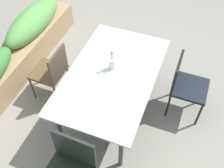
{
  "coord_description": "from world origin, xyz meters",
  "views": [
    {
      "loc": [
        -2.15,
        -0.88,
        3.1
      ],
      "look_at": [
        -0.09,
        -0.1,
        0.55
      ],
      "focal_mm": 42.74,
      "sensor_mm": 36.0,
      "label": 1
    }
  ],
  "objects_px": {
    "chair_far_side": "(52,70)",
    "flower_vase": "(112,62)",
    "chair_near_right": "(185,83)",
    "dining_table": "(112,77)",
    "planter_box": "(12,57)"
  },
  "relations": [
    {
      "from": "chair_near_right",
      "to": "flower_vase",
      "type": "distance_m",
      "value": 1.0
    },
    {
      "from": "dining_table",
      "to": "chair_near_right",
      "type": "xyz_separation_m",
      "value": [
        0.39,
        -0.86,
        -0.18
      ]
    },
    {
      "from": "dining_table",
      "to": "planter_box",
      "type": "height_order",
      "value": "same"
    },
    {
      "from": "chair_near_right",
      "to": "planter_box",
      "type": "distance_m",
      "value": 2.54
    },
    {
      "from": "dining_table",
      "to": "flower_vase",
      "type": "height_order",
      "value": "flower_vase"
    },
    {
      "from": "dining_table",
      "to": "chair_far_side",
      "type": "bearing_deg",
      "value": 91.04
    },
    {
      "from": "chair_far_side",
      "to": "dining_table",
      "type": "bearing_deg",
      "value": -88.11
    },
    {
      "from": "planter_box",
      "to": "chair_far_side",
      "type": "bearing_deg",
      "value": -100.83
    },
    {
      "from": "flower_vase",
      "to": "planter_box",
      "type": "distance_m",
      "value": 1.7
    },
    {
      "from": "planter_box",
      "to": "dining_table",
      "type": "bearing_deg",
      "value": -94.68
    },
    {
      "from": "chair_near_right",
      "to": "dining_table",
      "type": "bearing_deg",
      "value": -65.83
    },
    {
      "from": "chair_far_side",
      "to": "flower_vase",
      "type": "distance_m",
      "value": 0.91
    },
    {
      "from": "chair_far_side",
      "to": "flower_vase",
      "type": "xyz_separation_m",
      "value": [
        0.1,
        -0.83,
        0.35
      ]
    },
    {
      "from": "chair_far_side",
      "to": "chair_near_right",
      "type": "distance_m",
      "value": 1.77
    },
    {
      "from": "dining_table",
      "to": "chair_near_right",
      "type": "relative_size",
      "value": 1.96
    }
  ]
}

